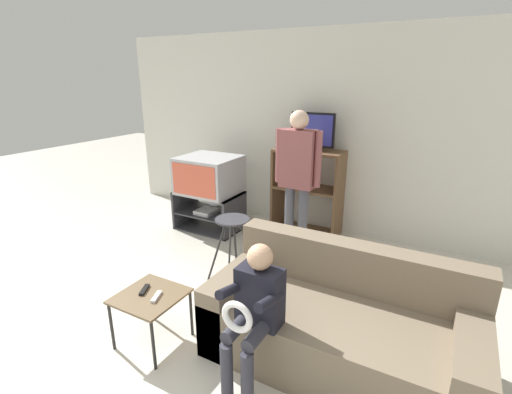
% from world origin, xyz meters
% --- Properties ---
extents(wall_back, '(6.40, 0.06, 2.60)m').
position_xyz_m(wall_back, '(0.00, 3.70, 1.30)').
color(wall_back, silver).
rests_on(wall_back, ground_plane).
extents(tv_stand, '(0.87, 0.56, 0.52)m').
position_xyz_m(tv_stand, '(-1.32, 2.89, 0.26)').
color(tv_stand, '#38383D').
rests_on(tv_stand, ground_plane).
extents(television_main, '(0.75, 0.68, 0.49)m').
position_xyz_m(television_main, '(-1.30, 2.91, 0.77)').
color(television_main, '#B2B2B7').
rests_on(television_main, tv_stand).
extents(media_shelf, '(0.89, 0.41, 1.13)m').
position_xyz_m(media_shelf, '(-0.10, 3.43, 0.58)').
color(media_shelf, brown).
rests_on(media_shelf, ground_plane).
extents(television_flat, '(0.57, 0.20, 0.47)m').
position_xyz_m(television_flat, '(-0.08, 3.45, 1.35)').
color(television_flat, black).
rests_on(television_flat, media_shelf).
extents(folding_stool, '(0.39, 0.42, 0.65)m').
position_xyz_m(folding_stool, '(-0.34, 1.96, 0.53)').
color(folding_stool, black).
rests_on(folding_stool, ground_plane).
extents(snack_table, '(0.48, 0.48, 0.43)m').
position_xyz_m(snack_table, '(-0.34, 0.77, 0.38)').
color(snack_table, brown).
rests_on(snack_table, ground_plane).
extents(remote_control_black, '(0.09, 0.15, 0.02)m').
position_xyz_m(remote_control_black, '(-0.42, 0.80, 0.44)').
color(remote_control_black, black).
rests_on(remote_control_black, snack_table).
extents(remote_control_white, '(0.09, 0.15, 0.02)m').
position_xyz_m(remote_control_white, '(-0.27, 0.77, 0.44)').
color(remote_control_white, silver).
rests_on(remote_control_white, snack_table).
extents(couch, '(1.87, 0.89, 0.82)m').
position_xyz_m(couch, '(0.99, 1.30, 0.29)').
color(couch, '#756651').
rests_on(couch, ground_plane).
extents(person_standing_adult, '(0.53, 0.20, 1.69)m').
position_xyz_m(person_standing_adult, '(0.05, 2.70, 1.03)').
color(person_standing_adult, '#4C4C56').
rests_on(person_standing_adult, ground_plane).
extents(person_seated_child, '(0.33, 0.43, 1.02)m').
position_xyz_m(person_seated_child, '(0.56, 0.79, 0.61)').
color(person_seated_child, '#2D2D38').
rests_on(person_seated_child, ground_plane).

